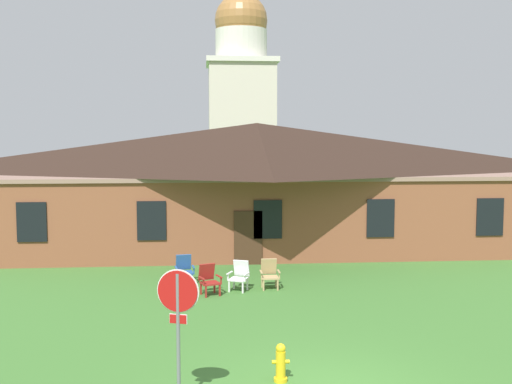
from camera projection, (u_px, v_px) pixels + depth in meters
brick_building at (257, 182)px, 28.89m from camera, size 23.10×10.40×5.56m
dome_tower at (241, 104)px, 46.29m from camera, size 5.18×5.18×16.26m
stop_sign at (178, 310)px, 11.32m from camera, size 0.77×0.28×2.57m
lawn_chair_by_porch at (184, 269)px, 21.04m from camera, size 0.70×0.74×0.96m
lawn_chair_near_door at (209, 279)px, 19.54m from camera, size 0.77×0.82×0.96m
lawn_chair_left_end at (240, 275)px, 20.08m from camera, size 0.79×0.83×0.96m
lawn_chair_middle at (269, 273)px, 20.35m from camera, size 0.65×0.67×0.96m
fire_hydrant at (281, 363)px, 12.63m from camera, size 0.36×0.28×0.79m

